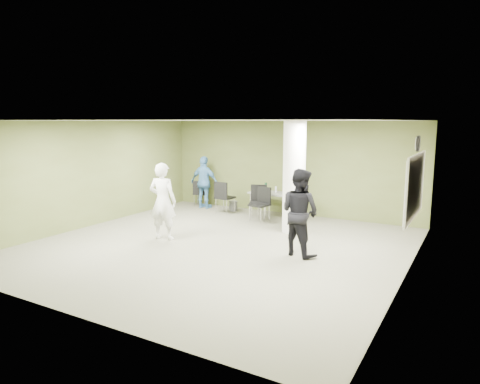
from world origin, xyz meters
The scene contains 17 objects.
floor centered at (0.00, 0.00, 0.00)m, with size 8.00×8.00×0.00m, color #4D4C3D.
ceiling centered at (0.00, 0.00, 2.80)m, with size 8.00×8.00×0.00m, color white.
wall_back centered at (0.00, 4.00, 1.40)m, with size 8.00×0.02×2.80m, color #4C5327.
wall_left centered at (-4.00, 0.00, 1.40)m, with size 0.02×8.00×2.80m, color #4C5327.
wall_right_cream centered at (4.00, 0.00, 1.40)m, with size 0.02×8.00×2.80m, color beige.
column centered at (1.00, 2.00, 1.40)m, with size 0.56×0.56×2.80m, color silver.
whiteboard centered at (3.92, 1.20, 1.50)m, with size 0.05×2.30×1.30m.
wall_clock centered at (3.92, 1.20, 2.35)m, with size 0.06×0.32×0.32m.
folding_table centered at (-0.11, 3.30, 0.68)m, with size 1.56×0.75×0.98m.
wastebasket centered at (-1.65, 3.50, 0.15)m, with size 0.26×0.26×0.30m, color #4C4C4C.
chair_back_left centered at (-2.96, 3.58, 0.50)m, with size 0.53×0.53×0.86m.
chair_back_right centered at (-1.70, 3.00, 0.58)m, with size 0.52×0.52×0.98m.
chair_table_left centered at (-0.44, 2.88, 0.57)m, with size 0.63×0.63×0.98m.
chair_table_right centered at (-0.26, 2.71, 0.56)m, with size 0.55×0.55×0.95m.
woman_white centered at (-1.44, -0.14, 0.92)m, with size 0.67×0.44×1.83m, color silver.
man_black centered at (1.84, 0.30, 0.91)m, with size 0.89×0.69×1.83m, color black.
man_blue centered at (-2.66, 3.40, 0.84)m, with size 0.99×0.41×1.68m, color teal.
Camera 1 is at (5.04, -7.87, 2.79)m, focal length 32.00 mm.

